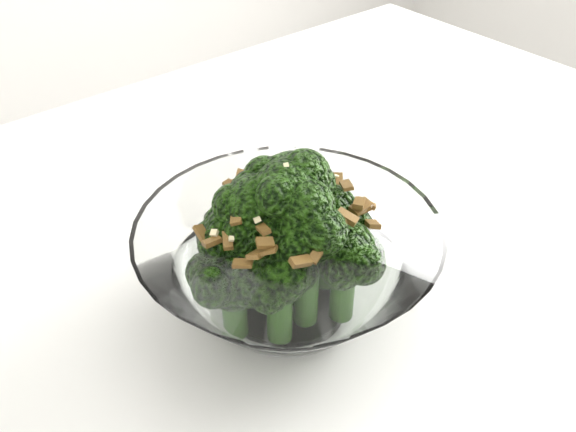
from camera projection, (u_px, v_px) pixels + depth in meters
table at (268, 294)px, 0.66m from camera, size 1.31×0.97×0.75m
broccoli_dish at (287, 258)px, 0.52m from camera, size 0.24×0.24×0.15m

